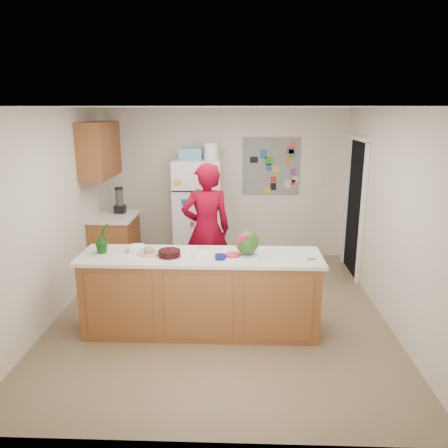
{
  "coord_description": "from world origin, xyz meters",
  "views": [
    {
      "loc": [
        0.23,
        -5.05,
        2.49
      ],
      "look_at": [
        0.04,
        0.2,
        1.09
      ],
      "focal_mm": 35.0,
      "sensor_mm": 36.0,
      "label": 1
    }
  ],
  "objects_px": {
    "watermelon": "(247,243)",
    "cherry_bowl": "(169,253)",
    "refrigerator": "(198,211)",
    "person": "(206,230)"
  },
  "relations": [
    {
      "from": "refrigerator",
      "to": "cherry_bowl",
      "type": "xyz_separation_m",
      "value": [
        -0.08,
        -2.44,
        0.11
      ]
    },
    {
      "from": "refrigerator",
      "to": "watermelon",
      "type": "xyz_separation_m",
      "value": [
        0.77,
        -2.36,
        0.21
      ]
    },
    {
      "from": "refrigerator",
      "to": "watermelon",
      "type": "distance_m",
      "value": 2.49
    },
    {
      "from": "refrigerator",
      "to": "person",
      "type": "bearing_deg",
      "value": -79.89
    },
    {
      "from": "refrigerator",
      "to": "person",
      "type": "height_order",
      "value": "person"
    },
    {
      "from": "person",
      "to": "watermelon",
      "type": "xyz_separation_m",
      "value": [
        0.53,
        -1.02,
        0.15
      ]
    },
    {
      "from": "watermelon",
      "to": "person",
      "type": "bearing_deg",
      "value": 117.25
    },
    {
      "from": "watermelon",
      "to": "cherry_bowl",
      "type": "relative_size",
      "value": 1.07
    },
    {
      "from": "person",
      "to": "cherry_bowl",
      "type": "distance_m",
      "value": 1.15
    },
    {
      "from": "refrigerator",
      "to": "cherry_bowl",
      "type": "relative_size",
      "value": 7.0
    }
  ]
}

